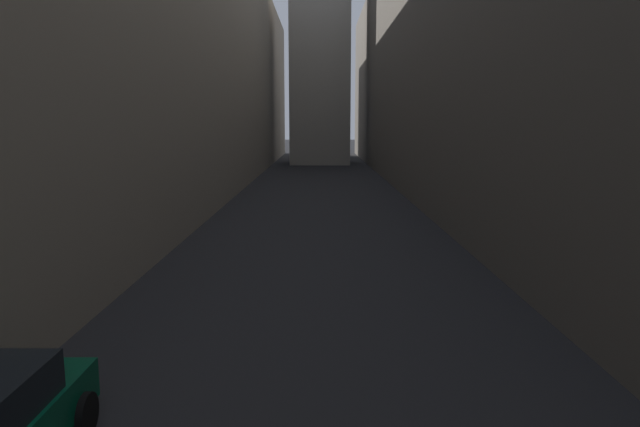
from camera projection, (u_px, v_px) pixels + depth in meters
ground_plane at (321, 200)px, 35.73m from camera, size 264.00×264.00×0.00m
building_block_left at (128, 48)px, 36.28m from camera, size 13.33×108.00×18.74m
building_block_right at (489, 43)px, 36.19m from camera, size 10.13×108.00×19.32m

